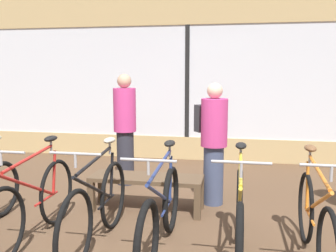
{
  "coord_description": "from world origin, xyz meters",
  "views": [
    {
      "loc": [
        1.0,
        -3.51,
        1.73
      ],
      "look_at": [
        0.0,
        1.7,
        0.95
      ],
      "focal_mm": 40.0,
      "sensor_mm": 36.0,
      "label": 1
    }
  ],
  "objects_px": {
    "bicycle_right": "(239,219)",
    "bicycle_far_right": "(315,222)",
    "bicycle_center_left": "(97,207)",
    "customer_near_rack": "(125,127)",
    "bicycle_left": "(33,203)",
    "bicycle_center_right": "(161,214)",
    "customer_by_window": "(213,140)",
    "display_bench": "(146,182)"
  },
  "relations": [
    {
      "from": "bicycle_far_right",
      "to": "display_bench",
      "type": "height_order",
      "value": "bicycle_far_right"
    },
    {
      "from": "bicycle_far_right",
      "to": "customer_by_window",
      "type": "distance_m",
      "value": 1.81
    },
    {
      "from": "bicycle_left",
      "to": "bicycle_far_right",
      "type": "xyz_separation_m",
      "value": [
        2.71,
        0.05,
        -0.01
      ]
    },
    {
      "from": "bicycle_far_right",
      "to": "customer_by_window",
      "type": "bearing_deg",
      "value": 125.26
    },
    {
      "from": "bicycle_right",
      "to": "customer_near_rack",
      "type": "relative_size",
      "value": 1.03
    },
    {
      "from": "bicycle_right",
      "to": "bicycle_far_right",
      "type": "height_order",
      "value": "bicycle_right"
    },
    {
      "from": "bicycle_center_right",
      "to": "display_bench",
      "type": "distance_m",
      "value": 1.14
    },
    {
      "from": "bicycle_right",
      "to": "customer_near_rack",
      "type": "xyz_separation_m",
      "value": [
        -1.73,
        2.07,
        0.5
      ]
    },
    {
      "from": "bicycle_left",
      "to": "customer_near_rack",
      "type": "bearing_deg",
      "value": 81.32
    },
    {
      "from": "bicycle_center_right",
      "to": "bicycle_right",
      "type": "bearing_deg",
      "value": 1.27
    },
    {
      "from": "bicycle_left",
      "to": "customer_by_window",
      "type": "xyz_separation_m",
      "value": [
        1.7,
        1.48,
        0.44
      ]
    },
    {
      "from": "bicycle_left",
      "to": "customer_near_rack",
      "type": "xyz_separation_m",
      "value": [
        0.32,
        2.09,
        0.48
      ]
    },
    {
      "from": "bicycle_center_left",
      "to": "bicycle_far_right",
      "type": "bearing_deg",
      "value": 0.62
    },
    {
      "from": "bicycle_center_right",
      "to": "customer_by_window",
      "type": "distance_m",
      "value": 1.59
    },
    {
      "from": "bicycle_left",
      "to": "display_bench",
      "type": "height_order",
      "value": "bicycle_left"
    },
    {
      "from": "bicycle_left",
      "to": "bicycle_center_left",
      "type": "bearing_deg",
      "value": 2.46
    },
    {
      "from": "bicycle_center_right",
      "to": "bicycle_far_right",
      "type": "height_order",
      "value": "bicycle_far_right"
    },
    {
      "from": "bicycle_left",
      "to": "bicycle_center_left",
      "type": "distance_m",
      "value": 0.67
    },
    {
      "from": "bicycle_center_right",
      "to": "customer_by_window",
      "type": "relative_size",
      "value": 1.12
    },
    {
      "from": "bicycle_far_right",
      "to": "bicycle_left",
      "type": "bearing_deg",
      "value": -178.92
    },
    {
      "from": "bicycle_center_left",
      "to": "bicycle_far_right",
      "type": "distance_m",
      "value": 2.04
    },
    {
      "from": "bicycle_left",
      "to": "bicycle_far_right",
      "type": "height_order",
      "value": "bicycle_left"
    },
    {
      "from": "display_bench",
      "to": "bicycle_left",
      "type": "bearing_deg",
      "value": -130.25
    },
    {
      "from": "bicycle_center_left",
      "to": "bicycle_center_right",
      "type": "relative_size",
      "value": 0.97
    },
    {
      "from": "customer_near_rack",
      "to": "customer_by_window",
      "type": "xyz_separation_m",
      "value": [
        1.38,
        -0.61,
        -0.04
      ]
    },
    {
      "from": "display_bench",
      "to": "customer_near_rack",
      "type": "height_order",
      "value": "customer_near_rack"
    },
    {
      "from": "bicycle_left",
      "to": "bicycle_far_right",
      "type": "relative_size",
      "value": 1.02
    },
    {
      "from": "bicycle_center_left",
      "to": "customer_near_rack",
      "type": "height_order",
      "value": "customer_near_rack"
    },
    {
      "from": "bicycle_left",
      "to": "customer_near_rack",
      "type": "relative_size",
      "value": 1.04
    },
    {
      "from": "display_bench",
      "to": "customer_near_rack",
      "type": "xyz_separation_m",
      "value": [
        -0.59,
        1.02,
        0.53
      ]
    },
    {
      "from": "bicycle_center_left",
      "to": "customer_by_window",
      "type": "relative_size",
      "value": 1.09
    },
    {
      "from": "customer_near_rack",
      "to": "customer_by_window",
      "type": "bearing_deg",
      "value": -23.96
    },
    {
      "from": "display_bench",
      "to": "bicycle_center_right",
      "type": "bearing_deg",
      "value": -68.89
    },
    {
      "from": "bicycle_center_right",
      "to": "bicycle_far_right",
      "type": "distance_m",
      "value": 1.39
    },
    {
      "from": "display_bench",
      "to": "customer_by_window",
      "type": "xyz_separation_m",
      "value": [
        0.79,
        0.41,
        0.49
      ]
    },
    {
      "from": "display_bench",
      "to": "bicycle_far_right",
      "type": "bearing_deg",
      "value": -29.56
    },
    {
      "from": "bicycle_far_right",
      "to": "bicycle_center_left",
      "type": "bearing_deg",
      "value": -179.38
    },
    {
      "from": "bicycle_right",
      "to": "customer_by_window",
      "type": "xyz_separation_m",
      "value": [
        -0.35,
        1.46,
        0.46
      ]
    },
    {
      "from": "bicycle_center_left",
      "to": "customer_by_window",
      "type": "height_order",
      "value": "customer_by_window"
    },
    {
      "from": "bicycle_far_right",
      "to": "customer_by_window",
      "type": "relative_size",
      "value": 1.09
    },
    {
      "from": "bicycle_center_left",
      "to": "customer_near_rack",
      "type": "xyz_separation_m",
      "value": [
        -0.35,
        2.06,
        0.48
      ]
    },
    {
      "from": "bicycle_center_left",
      "to": "bicycle_right",
      "type": "xyz_separation_m",
      "value": [
        1.38,
        -0.01,
        -0.02
      ]
    }
  ]
}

